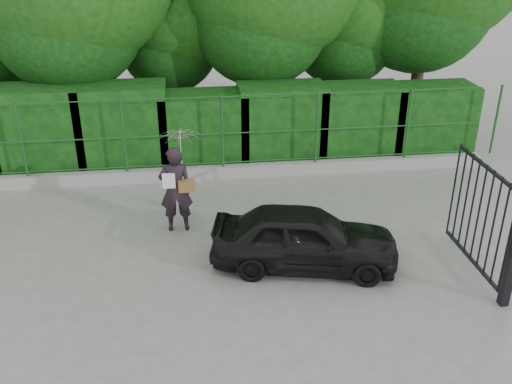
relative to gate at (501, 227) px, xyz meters
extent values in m
plane|color=gray|center=(-4.60, 0.72, -1.19)|extent=(80.00, 80.00, 0.00)
cube|color=#9E9E99|center=(-4.60, 5.22, -1.04)|extent=(14.00, 0.25, 0.30)
cylinder|color=#1C4B20|center=(-8.80, 5.22, 0.01)|extent=(0.06, 0.06, 1.80)
cylinder|color=#1C4B20|center=(-6.50, 5.22, 0.01)|extent=(0.06, 0.06, 1.80)
cylinder|color=#1C4B20|center=(-4.20, 5.22, 0.01)|extent=(0.06, 0.06, 1.80)
cylinder|color=#1C4B20|center=(-1.90, 5.22, 0.01)|extent=(0.06, 0.06, 1.80)
cylinder|color=#1C4B20|center=(0.40, 5.22, 0.01)|extent=(0.06, 0.06, 1.80)
cylinder|color=#1C4B20|center=(2.70, 5.22, 0.01)|extent=(0.06, 0.06, 1.80)
cylinder|color=#1C4B20|center=(-4.60, 5.22, -0.79)|extent=(13.60, 0.03, 0.03)
cylinder|color=#1C4B20|center=(-4.60, 5.22, -0.04)|extent=(13.60, 0.03, 0.03)
cylinder|color=#1C4B20|center=(-4.60, 5.22, 0.86)|extent=(13.60, 0.03, 0.03)
cube|color=black|center=(-8.60, 6.22, -0.11)|extent=(2.20, 1.20, 2.16)
cube|color=black|center=(-6.60, 6.22, -0.11)|extent=(2.20, 1.20, 2.15)
cube|color=black|center=(-4.60, 6.22, -0.25)|extent=(2.20, 1.20, 1.87)
cube|color=black|center=(-2.60, 6.22, -0.18)|extent=(2.20, 1.20, 2.01)
cube|color=black|center=(-0.60, 6.22, -0.22)|extent=(2.20, 1.20, 1.93)
cube|color=black|center=(1.40, 6.22, -0.25)|extent=(2.20, 1.20, 1.87)
cylinder|color=black|center=(-7.60, 7.92, 1.06)|extent=(0.36, 0.36, 4.50)
cylinder|color=black|center=(-5.10, 9.22, 0.44)|extent=(0.36, 0.36, 3.25)
sphere|color=#14470F|center=(-5.10, 9.22, 2.39)|extent=(3.90, 3.90, 3.90)
cylinder|color=black|center=(-2.60, 8.22, 0.94)|extent=(0.36, 0.36, 4.25)
cylinder|color=black|center=(-0.10, 8.92, 0.56)|extent=(0.36, 0.36, 3.50)
cylinder|color=black|center=(1.90, 8.52, 1.19)|extent=(0.36, 0.36, 4.75)
cube|color=black|center=(0.00, 0.67, -1.04)|extent=(0.05, 2.00, 0.06)
cube|color=black|center=(0.00, 0.67, 0.76)|extent=(0.05, 2.00, 0.06)
cylinder|color=black|center=(0.00, -0.28, -0.14)|extent=(0.04, 0.04, 1.90)
cylinder|color=black|center=(0.00, -0.03, -0.14)|extent=(0.04, 0.04, 1.90)
cylinder|color=black|center=(0.00, 0.22, -0.14)|extent=(0.04, 0.04, 1.90)
cylinder|color=black|center=(0.00, 0.47, -0.14)|extent=(0.04, 0.04, 1.90)
cylinder|color=black|center=(0.00, 0.72, -0.14)|extent=(0.04, 0.04, 1.90)
cylinder|color=black|center=(0.00, 0.97, -0.14)|extent=(0.04, 0.04, 1.90)
cylinder|color=black|center=(0.00, 1.22, -0.14)|extent=(0.04, 0.04, 1.90)
cylinder|color=black|center=(0.00, 1.47, -0.14)|extent=(0.04, 0.04, 1.90)
cylinder|color=black|center=(0.00, 1.72, -0.14)|extent=(0.04, 0.04, 1.90)
imported|color=black|center=(-5.31, 2.76, -0.29)|extent=(0.66, 0.44, 1.80)
imported|color=silver|center=(-5.16, 2.81, 0.55)|extent=(0.84, 0.86, 0.77)
cube|color=brown|center=(-5.09, 2.68, -0.18)|extent=(0.32, 0.15, 0.24)
cube|color=white|center=(-5.43, 2.64, -0.04)|extent=(0.25, 0.02, 0.32)
imported|color=black|center=(-3.02, 1.11, -0.61)|extent=(3.57, 2.01, 1.14)
camera|label=1|loc=(-5.02, -7.60, 4.56)|focal=40.00mm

